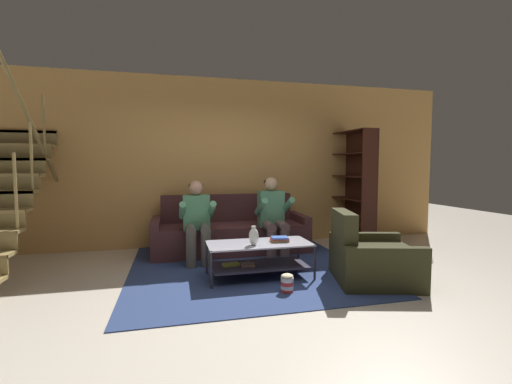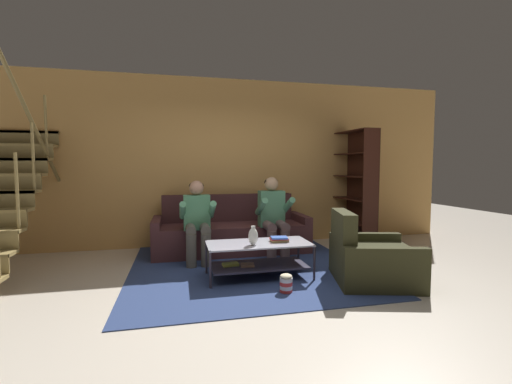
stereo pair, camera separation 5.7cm
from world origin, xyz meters
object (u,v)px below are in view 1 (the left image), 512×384
Objects in this scene: vase at (254,236)px; book_stack at (280,239)px; armchair at (371,259)px; popcorn_tub at (287,283)px; bookshelf at (353,195)px; person_seated_right at (273,214)px; couch at (230,233)px; person_seated_left at (197,218)px; coffee_table at (258,254)px.

book_stack is (0.36, 0.12, -0.08)m from vase.
popcorn_tub is (-1.09, -0.11, -0.17)m from armchair.
popcorn_tub is (-1.96, -2.12, -0.77)m from bookshelf.
bookshelf is (1.70, 0.67, 0.20)m from person_seated_right.
bookshelf reaches higher than book_stack.
person_seated_left is at bearing -137.66° from couch.
person_seated_right is 0.95× the size of coffee_table.
person_seated_right reaches higher than armchair.
vase reaches higher than coffee_table.
couch is at bearing 42.34° from person_seated_left.
couch reaches higher than vase.
person_seated_right is 1.57m from popcorn_tub.
bookshelf reaches higher than person_seated_right.
book_stack is 0.11× the size of bookshelf.
person_seated_right is 1.05m from coffee_table.
person_seated_right is at bearing -42.11° from couch.
armchair is (-0.87, -2.00, -0.60)m from bookshelf.
person_seated_left is 1.16m from vase.
couch is at bearing 95.01° from coffee_table.
armchair is (0.83, -1.33, -0.40)m from person_seated_right.
coffee_table is at bearing 53.94° from vase.
couch is 1.99m from popcorn_tub.
person_seated_left is 2.40m from armchair.
person_seated_left is 1.16m from coffee_table.
bookshelf is at bearing 4.08° from couch.
person_seated_left reaches higher than popcorn_tub.
bookshelf is at bearing 66.46° from armchair.
person_seated_right is at bearing 79.05° from book_stack.
coffee_table is at bearing -51.49° from person_seated_left.
person_seated_right reaches higher than vase.
bookshelf is 9.61× the size of popcorn_tub.
coffee_table is 0.29m from vase.
bookshelf is at bearing 35.69° from coffee_table.
vase is (-0.08, -0.11, 0.25)m from coffee_table.
popcorn_tub is at bearing -99.18° from book_stack.
coffee_table is at bearing -144.31° from bookshelf.
coffee_table is 2.71m from bookshelf.
bookshelf is at bearing 21.61° from person_seated_right.
person_seated_left reaches higher than couch.
vase is 1.02× the size of book_stack.
person_seated_left is at bearing -166.55° from bookshelf.
person_seated_right is 1.62m from armchair.
person_seated_left is at bearing 121.31° from popcorn_tub.
bookshelf reaches higher than armchair.
book_stack is (-0.17, -0.86, -0.20)m from person_seated_right.
couch is at bearing 137.89° from person_seated_right.
coffee_table is (0.12, -1.38, -0.01)m from couch.
vase is 2.80m from bookshelf.
bookshelf is at bearing 36.58° from vase.
armchair reaches higher than vase.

